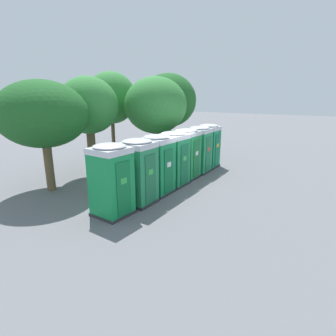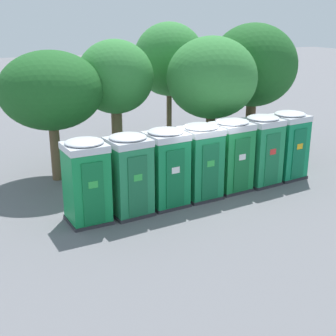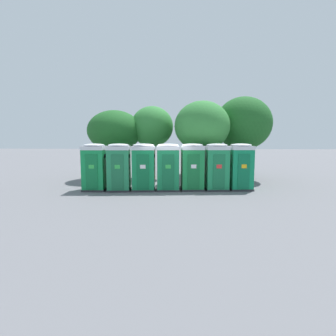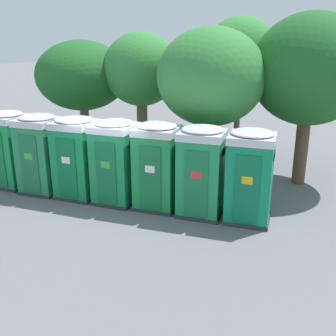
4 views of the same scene
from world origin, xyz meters
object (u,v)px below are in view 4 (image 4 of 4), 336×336
Objects in this scene: portapotty_0 at (9,149)px; street_tree_1 at (82,76)px; street_tree_0 at (310,70)px; street_tree_3 at (141,71)px; portapotty_2 at (77,157)px; portapotty_5 at (201,171)px; street_tree_2 at (240,59)px; portapotty_6 at (250,176)px; portapotty_3 at (115,161)px; street_tree_4 at (211,78)px; portapotty_1 at (40,153)px; portapotty_4 at (157,165)px.

street_tree_1 is at bearing 89.28° from portapotty_0.
street_tree_0 is 6.22m from street_tree_3.
portapotty_2 is 5.21m from street_tree_1.
street_tree_3 reaches higher than portapotty_5.
street_tree_3 is (-3.34, -2.13, -0.39)m from street_tree_2.
portapotty_0 and portapotty_6 have the same top height.
portapotty_5 is 6.14m from street_tree_3.
portapotty_6 is at bearing 5.99° from portapotty_5.
portapotty_5 is 5.07m from street_tree_0.
portapotty_3 is 5.91m from street_tree_1.
street_tree_3 is (-1.36, 4.29, 2.31)m from portapotty_3.
street_tree_2 is at bearing 63.15° from portapotty_2.
portapotty_2 is at bearing -146.23° from street_tree_0.
street_tree_2 reaches higher than street_tree_0.
street_tree_4 is at bearing 104.23° from portapotty_5.
portapotty_2 is 0.45× the size of street_tree_0.
street_tree_3 is 3.70m from street_tree_4.
street_tree_2 is (3.30, 6.52, 2.70)m from portapotty_2.
portapotty_1 and portapotty_4 have the same top height.
portapotty_0 is 1.00× the size of portapotty_6.
portapotty_6 is 0.45× the size of street_tree_2.
portapotty_3 is 4.09m from street_tree_4.
portapotty_2 is at bearing 6.07° from portapotty_1.
street_tree_2 is (0.66, 6.25, 2.70)m from portapotty_4.
street_tree_0 reaches higher than portapotty_0.
portapotty_4 is (5.28, 0.41, -0.00)m from portapotty_0.
street_tree_2 is at bearing 48.26° from portapotty_0.
street_tree_4 is at bearing 32.69° from portapotty_1.
portapotty_5 is (3.96, 0.34, -0.00)m from portapotty_2.
portapotty_6 is 3.82m from street_tree_4.
portapotty_6 is 6.91m from street_tree_2.
portapotty_0 is 0.49× the size of street_tree_4.
street_tree_2 is (-1.97, 6.04, 2.70)m from portapotty_6.
street_tree_4 reaches higher than street_tree_1.
street_tree_0 reaches higher than street_tree_3.
portapotty_4 is 0.45× the size of street_tree_2.
street_tree_2 is at bearing 32.55° from street_tree_3.
portapotty_0 is 0.54× the size of street_tree_1.
street_tree_3 is (-3.99, 4.05, 2.31)m from portapotty_5.
portapotty_0 is 1.00× the size of portapotty_1.
street_tree_1 reaches higher than portapotty_1.
portapotty_2 is 4.96m from street_tree_3.
portapotty_5 is at bearing -120.35° from street_tree_0.
street_tree_4 is at bearing 53.81° from portapotty_3.
portapotty_3 is at bearing -107.14° from street_tree_2.
portapotty_5 is at bearing -83.93° from street_tree_2.
portapotty_0 is at bearing -153.46° from street_tree_4.
portapotty_4 is 0.50× the size of street_tree_3.
street_tree_1 is at bearing 150.53° from portapotty_5.
portapotty_1 is at bearing 0.15° from portapotty_0.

